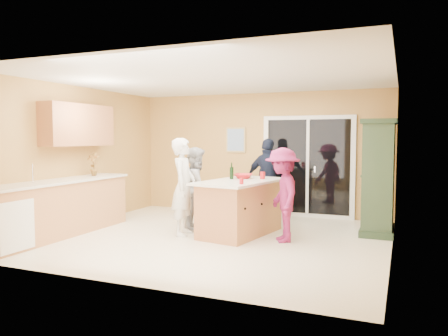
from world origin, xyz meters
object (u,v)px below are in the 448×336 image
at_px(woman_white, 184,187).
at_px(woman_navy, 268,179).
at_px(green_hutch, 379,178).
at_px(woman_magenta, 283,195).
at_px(kitchen_island, 240,209).
at_px(woman_grey, 197,188).

xyz_separation_m(woman_white, woman_navy, (0.93, 1.85, -0.00)).
xyz_separation_m(green_hutch, woman_navy, (-2.11, 0.49, -0.13)).
bearing_deg(woman_white, woman_magenta, -95.96).
distance_m(kitchen_island, woman_magenta, 0.88).
bearing_deg(kitchen_island, woman_white, -145.63).
bearing_deg(woman_navy, kitchen_island, 96.29).
height_order(kitchen_island, woman_white, woman_white).
bearing_deg(woman_white, woman_grey, -9.26).
bearing_deg(green_hutch, woman_magenta, -138.89).
height_order(kitchen_island, woman_grey, woman_grey).
xyz_separation_m(green_hutch, woman_grey, (-3.07, -0.80, -0.21)).
distance_m(kitchen_island, green_hutch, 2.43).
distance_m(kitchen_island, woman_white, 1.03).
bearing_deg(green_hutch, kitchen_island, -155.79).
xyz_separation_m(kitchen_island, woman_magenta, (0.80, -0.22, 0.31)).
distance_m(woman_navy, woman_magenta, 1.84).
distance_m(kitchen_island, woman_navy, 1.51).
relative_size(kitchen_island, woman_magenta, 1.28).
relative_size(woman_grey, woman_magenta, 0.99).
height_order(kitchen_island, green_hutch, green_hutch).
relative_size(woman_grey, woman_navy, 0.90).
height_order(woman_navy, woman_magenta, woman_navy).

